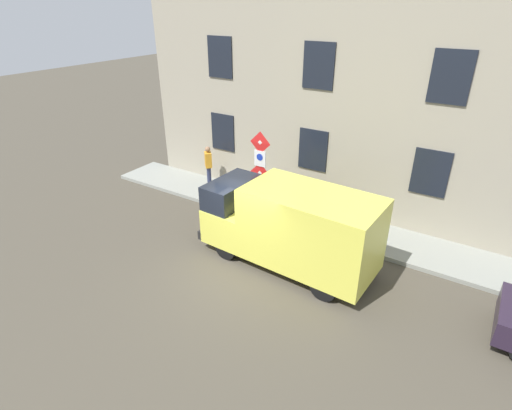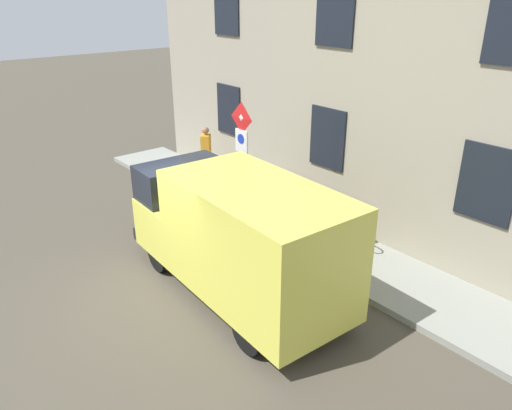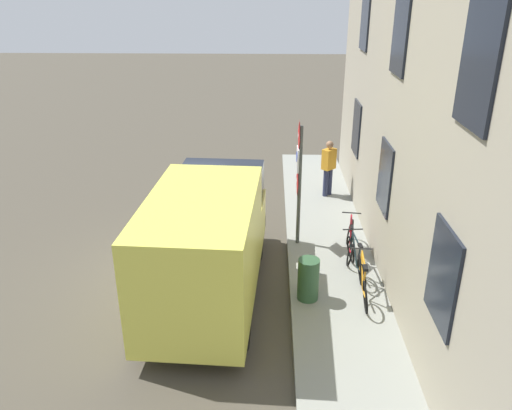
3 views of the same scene
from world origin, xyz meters
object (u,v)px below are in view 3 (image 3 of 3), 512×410
(pedestrian, at_px, (329,166))
(delivery_van, at_px, (208,241))
(bicycle_red, at_px, (350,240))
(bicycle_black, at_px, (356,259))
(bicycle_orange, at_px, (363,281))
(sign_post_stacked, at_px, (298,169))
(litter_bin, at_px, (308,279))

(pedestrian, bearing_deg, delivery_van, -74.06)
(bicycle_red, bearing_deg, pedestrian, 10.11)
(bicycle_black, bearing_deg, bicycle_orange, 174.97)
(bicycle_orange, height_order, bicycle_black, same)
(sign_post_stacked, xyz_separation_m, pedestrian, (1.10, 3.19, -1.02))
(bicycle_orange, bearing_deg, litter_bin, 97.97)
(bicycle_orange, xyz_separation_m, litter_bin, (-1.12, -0.09, 0.08))
(bicycle_red, relative_size, pedestrian, 1.00)
(sign_post_stacked, xyz_separation_m, litter_bin, (0.15, -2.47, -1.50))
(pedestrian, xyz_separation_m, litter_bin, (-0.95, -5.66, -0.48))
(delivery_van, relative_size, litter_bin, 6.03)
(bicycle_black, xyz_separation_m, litter_bin, (-1.12, -1.01, 0.08))
(litter_bin, bearing_deg, sign_post_stacked, 93.41)
(pedestrian, bearing_deg, sign_post_stacked, -64.13)
(sign_post_stacked, relative_size, delivery_van, 0.56)
(sign_post_stacked, bearing_deg, bicycle_black, -49.05)
(bicycle_orange, relative_size, bicycle_black, 1.00)
(litter_bin, bearing_deg, pedestrian, 80.48)
(bicycle_red, xyz_separation_m, pedestrian, (-0.17, 3.74, 0.56))
(pedestrian, relative_size, litter_bin, 1.91)
(sign_post_stacked, xyz_separation_m, bicycle_red, (1.27, -0.55, -1.58))
(delivery_van, bearing_deg, bicycle_red, -58.81)
(bicycle_black, bearing_deg, delivery_van, 98.88)
(sign_post_stacked, relative_size, pedestrian, 1.76)
(sign_post_stacked, height_order, bicycle_orange, sign_post_stacked)
(delivery_van, distance_m, bicycle_orange, 3.29)
(bicycle_black, distance_m, pedestrian, 4.69)
(bicycle_red, xyz_separation_m, litter_bin, (-1.12, -1.92, 0.08))
(sign_post_stacked, distance_m, bicycle_red, 2.10)
(bicycle_red, bearing_deg, sign_post_stacked, 74.05)
(bicycle_orange, distance_m, bicycle_black, 0.91)
(litter_bin, bearing_deg, delivery_van, 174.01)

